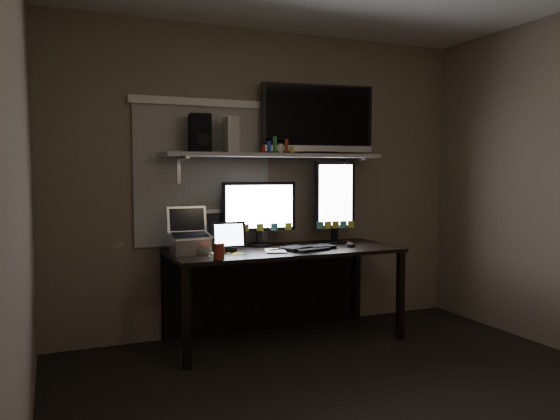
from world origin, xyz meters
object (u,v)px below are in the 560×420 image
tablet (228,237)px  laptop (190,231)px  tv (317,120)px  game_console (230,135)px  speaker (200,134)px  monitor_portrait (335,202)px  monitor_landscape (259,213)px  desk (278,268)px  mouse (350,245)px  cup (219,251)px  keyboard (308,248)px

tablet → laptop: (-0.29, 0.01, 0.05)m
tv → tablet: bearing=-159.8°
game_console → speaker: 0.23m
monitor_portrait → tv: (-0.14, 0.06, 0.68)m
speaker → monitor_landscape: bearing=7.0°
desk → mouse: bearing=-24.0°
laptop → tv: (1.13, 0.18, 0.87)m
desk → monitor_portrait: (0.53, 0.02, 0.53)m
mouse → speaker: speaker is taller
monitor_portrait → mouse: bearing=-84.4°
laptop → cup: 0.37m
monitor_landscape → tv: 0.93m
keyboard → monitor_portrait: bearing=18.9°
cup → tv: tv is taller
keyboard → game_console: size_ratio=1.58×
desk → mouse: mouse is taller
monitor_landscape → tablet: monitor_landscape is taller
laptop → speaker: size_ratio=1.15×
desk → keyboard: size_ratio=4.18×
desk → game_console: bearing=171.8°
cup → monitor_landscape: bearing=46.5°
tablet → speaker: (-0.16, 0.21, 0.78)m
keyboard → mouse: mouse is taller
desk → laptop: (-0.74, -0.09, 0.34)m
monitor_portrait → mouse: monitor_portrait is taller
keyboard → tv: size_ratio=0.45×
laptop → tv: tv is taller
keyboard → speaker: 1.21m
cup → speaker: (0.01, 0.52, 0.84)m
monitor_landscape → monitor_portrait: bearing=-2.3°
monitor_portrait → tablet: 1.02m
monitor_landscape → speaker: 0.79m
tablet → mouse: bearing=-4.1°
mouse → game_console: bearing=170.5°
monitor_landscape → laptop: size_ratio=1.82×
monitor_portrait → monitor_landscape: bearing=178.7°
mouse → cup: bearing=-162.6°
monitor_landscape → monitor_portrait: (0.65, -0.07, 0.08)m
cup → tv: (1.01, 0.50, 0.98)m
keyboard → laptop: size_ratio=1.29×
speaker → keyboard: bearing=-15.4°
mouse → cup: cup is taller
desk → tv: (0.39, 0.08, 1.21)m
tablet → speaker: size_ratio=0.89×
desk → laptop: size_ratio=5.38×
monitor_landscape → cup: 0.74m
tablet → tv: bearing=16.2°
tv → monitor_portrait: bearing=-16.4°
keyboard → mouse: size_ratio=4.07×
laptop → monitor_portrait: bearing=5.3°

